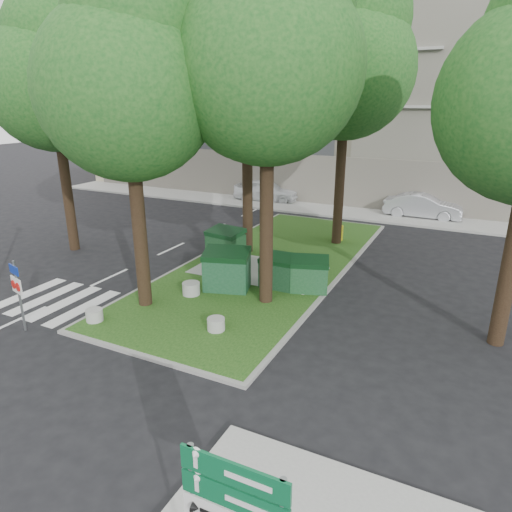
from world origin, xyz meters
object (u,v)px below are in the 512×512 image
Objects in this scene: car_silver at (423,206)px; tree_street_left at (54,72)px; tree_median_far at (350,56)px; tree_median_near_left at (130,72)px; bollard_left at (94,315)px; car_white at (266,190)px; dumpster_b at (227,270)px; bollard_mid at (191,289)px; tree_median_mid at (249,89)px; dumpster_a at (226,245)px; tree_median_near_right at (271,47)px; bollard_right at (216,324)px; traffic_sign_pole at (18,287)px; dumpster_d at (309,274)px; litter_bin at (339,233)px; dumpster_c at (279,271)px.

tree_street_left is at bearing 133.45° from car_silver.
tree_median_near_left is at bearing -111.28° from tree_median_far.
car_white is (-2.89, 18.68, 0.44)m from bollard_left.
dumpster_b is 1.43m from bollard_mid.
car_silver reaches higher than bollard_left.
tree_median_near_left is 6.53m from tree_median_mid.
dumpster_a is 0.38× the size of car_silver.
tree_median_near_right is 18.05m from car_white.
car_silver is (13.58, 13.23, -6.94)m from tree_street_left.
tree_median_far is 2.75× the size of car_silver.
bollard_right is 5.87m from traffic_sign_pole.
tree_street_left reaches higher than car_silver.
dumpster_a is (-3.58, -4.54, -7.53)m from tree_median_far.
dumpster_d is 2.18× the size of litter_bin.
bollard_right is at bearing -11.42° from tree_median_near_left.
tree_street_left is 13.35m from dumpster_d.
dumpster_a is at bearing -169.76° from car_white.
tree_median_far reaches higher than car_silver.
dumpster_a is at bearing 142.28° from dumpster_d.
car_silver is at bearing 69.69° from bollard_mid.
traffic_sign_pole is (-6.69, -6.41, 0.71)m from dumpster_d.
car_white is (-1.30, 19.92, -0.68)m from traffic_sign_pole.
dumpster_d is at bearing 70.42° from bollard_right.
bollard_left is 18.91m from car_white.
car_silver is (5.73, 15.48, 0.38)m from bollard_mid.
tree_street_left is at bearing -150.72° from tree_median_far.
dumpster_a is (-0.38, -1.54, -6.19)m from tree_median_mid.
car_white is at bearing 98.79° from bollard_left.
dumpster_c is (10.32, -0.23, -6.94)m from tree_street_left.
bollard_right is at bearing -95.48° from dumpster_c.
traffic_sign_pole is at bearing -139.25° from tree_median_near_right.
bollard_left is (-4.01, -5.01, -0.40)m from dumpster_c.
dumpster_b reaches higher than dumpster_d.
tree_median_mid reaches higher than bollard_left.
tree_median_mid reaches higher than dumpster_d.
traffic_sign_pole is at bearing 155.00° from car_silver.
tree_median_mid is 0.84× the size of tree_median_far.
tree_street_left reaches higher than traffic_sign_pole.
dumpster_b is at bearing 160.61° from car_silver.
tree_median_near_right reaches higher than dumpster_b.
dumpster_d is 4.19m from bollard_mid.
tree_median_near_left reaches higher than car_silver.
tree_median_mid is at bearing 85.26° from dumpster_a.
dumpster_b is 3.63× the size of bollard_left.
car_white is at bearing 102.49° from dumpster_d.
dumpster_a is 3.13m from dumpster_b.
tree_street_left reaches higher than dumpster_c.
tree_median_near_left is 5.64× the size of dumpster_b.
bollard_right is at bearing -53.70° from dumpster_a.
tree_median_mid is 11.33m from traffic_sign_pole.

